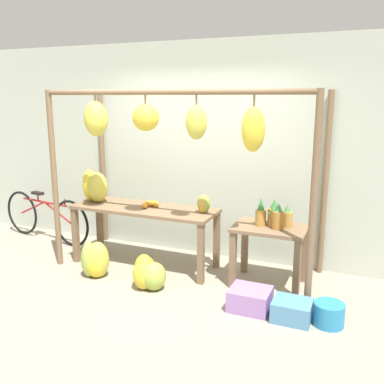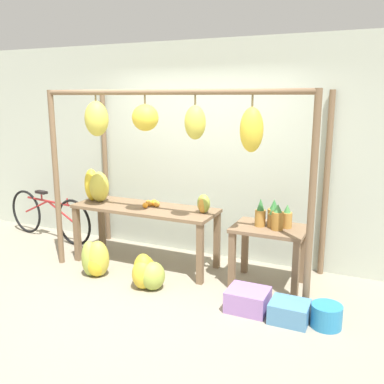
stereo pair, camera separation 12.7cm
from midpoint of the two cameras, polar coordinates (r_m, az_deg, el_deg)
ground_plane at (r=4.68m, az=-5.04°, el=-14.13°), size 20.00×20.00×0.00m
shop_wall_back at (r=5.63m, az=2.55°, el=5.46°), size 8.00×0.08×2.80m
stall_awning at (r=4.75m, az=-2.24°, el=7.02°), size 3.17×1.19×2.18m
display_table_main at (r=5.39m, az=-5.61°, el=-3.09°), size 1.84×0.63×0.76m
display_table_side at (r=4.89m, az=10.98°, el=-6.40°), size 0.80×0.57×0.69m
banana_pile_on_table at (r=5.70m, az=-12.00°, el=0.77°), size 0.44×0.36×0.42m
orange_pile at (r=5.36m, az=-4.78°, el=-1.55°), size 0.20×0.21×0.08m
pineapple_cluster at (r=4.81m, az=11.61°, el=-3.20°), size 0.40×0.28×0.32m
banana_pile_ground_left at (r=5.27m, az=-12.00°, el=-8.89°), size 0.40×0.39×0.44m
banana_pile_ground_right at (r=4.88m, az=-5.34°, el=-10.69°), size 0.47×0.39×0.39m
fruit_crate_white at (r=4.47m, az=8.28°, el=-14.03°), size 0.41×0.35×0.22m
blue_bucket at (r=4.34m, az=18.33°, el=-15.42°), size 0.29×0.29×0.22m
parked_bicycle at (r=6.74m, az=-18.05°, el=-3.02°), size 1.75×0.30×0.72m
papaya_pile at (r=5.04m, az=2.26°, el=-1.61°), size 0.21×0.19×0.22m
fruit_crate_purple at (r=4.35m, az=13.71°, el=-15.24°), size 0.36×0.31×0.20m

